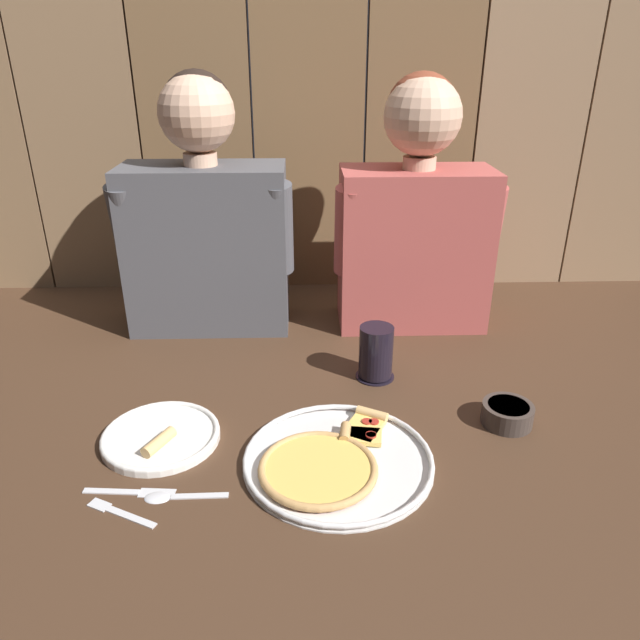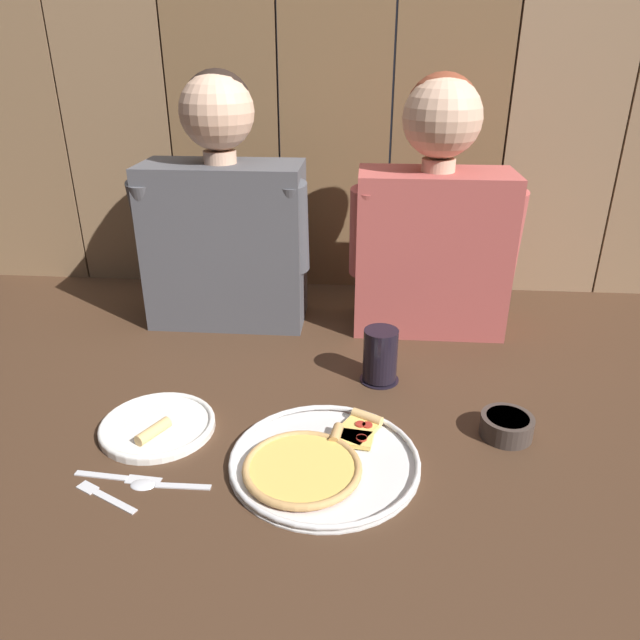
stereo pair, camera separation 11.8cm
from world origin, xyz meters
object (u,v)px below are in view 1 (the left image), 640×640
object	(u,v)px
pizza_tray	(334,461)
drinking_glass	(376,353)
dipping_bowl	(507,413)
dinner_plate	(161,436)
diner_right	(416,214)
diner_left	(205,218)

from	to	relation	value
pizza_tray	drinking_glass	xyz separation A→B (m)	(0.11, 0.31, 0.05)
dipping_bowl	dinner_plate	bearing A→B (deg)	-176.97
dinner_plate	dipping_bowl	size ratio (longest dim) A/B	2.22
drinking_glass	diner_right	size ratio (longest dim) A/B	0.20
dinner_plate	dipping_bowl	distance (m)	0.67
drinking_glass	pizza_tray	bearing A→B (deg)	-109.54
dipping_bowl	diner_right	distance (m)	0.57
dinner_plate	diner_left	distance (m)	0.59
pizza_tray	dipping_bowl	world-z (taller)	dipping_bowl
pizza_tray	dinner_plate	distance (m)	0.33
pizza_tray	diner_right	size ratio (longest dim) A/B	0.54
drinking_glass	diner_left	world-z (taller)	diner_left
dipping_bowl	diner_left	world-z (taller)	diner_left
diner_left	dipping_bowl	bearing A→B (deg)	-37.13
dinner_plate	diner_left	world-z (taller)	diner_left
drinking_glass	diner_left	size ratio (longest dim) A/B	0.20
pizza_tray	diner_right	bearing A→B (deg)	68.75
dipping_bowl	diner_right	size ratio (longest dim) A/B	0.16
drinking_glass	dipping_bowl	world-z (taller)	drinking_glass
pizza_tray	dinner_plate	world-z (taller)	dinner_plate
diner_right	drinking_glass	bearing A→B (deg)	-112.97
diner_right	pizza_tray	bearing A→B (deg)	-111.25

